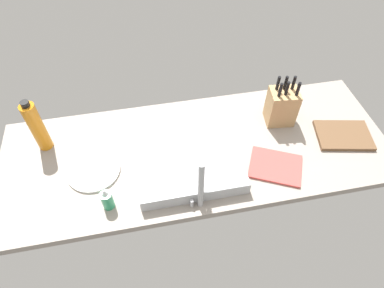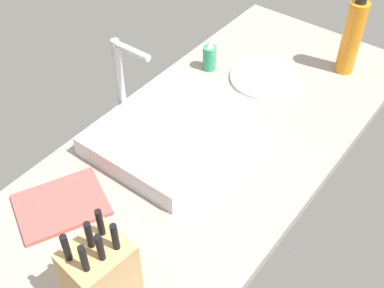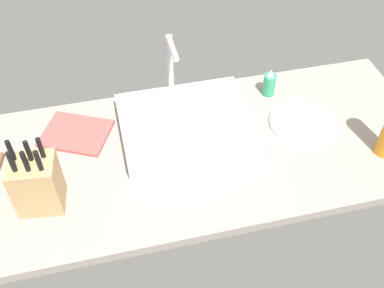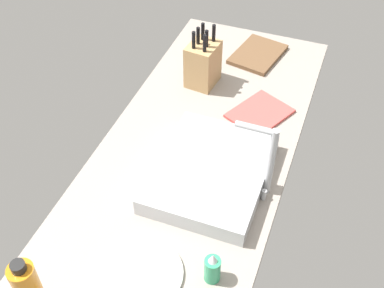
{
  "view_description": "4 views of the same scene",
  "coord_description": "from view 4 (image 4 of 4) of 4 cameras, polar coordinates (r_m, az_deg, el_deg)",
  "views": [
    {
      "loc": [
        20.93,
        93.87,
        122.02
      ],
      "look_at": [
        2.93,
        2.03,
        10.37
      ],
      "focal_mm": 31.23,
      "sensor_mm": 36.0,
      "label": 1
    },
    {
      "loc": [
        -73.74,
        -58.08,
        102.43
      ],
      "look_at": [
        1.44,
        -0.73,
        10.5
      ],
      "focal_mm": 45.76,
      "sensor_mm": 36.0,
      "label": 2
    },
    {
      "loc": [
        -18.37,
        -101.81,
        117.15
      ],
      "look_at": [
        5.13,
        -3.15,
        9.91
      ],
      "focal_mm": 43.12,
      "sensor_mm": 36.0,
      "label": 3
    },
    {
      "loc": [
        108.65,
        41.17,
        125.46
      ],
      "look_at": [
        1.96,
        1.33,
        13.3
      ],
      "focal_mm": 45.47,
      "sensor_mm": 36.0,
      "label": 4
    }
  ],
  "objects": [
    {
      "name": "soap_bottle",
      "position": [
        1.37,
        2.41,
        -14.38
      ],
      "size": [
        4.63,
        4.63,
        11.3
      ],
      "color": "#2D9966",
      "rests_on": "countertop_slab"
    },
    {
      "name": "faucet",
      "position": [
        1.49,
        8.79,
        -1.5
      ],
      "size": [
        5.5,
        13.29,
        26.88
      ],
      "color": "#B7BABF",
      "rests_on": "countertop_slab"
    },
    {
      "name": "sink_basin",
      "position": [
        1.6,
        2.25,
        -3.36
      ],
      "size": [
        44.49,
        35.16,
        6.35
      ],
      "primitive_type": "cube",
      "color": "#B7BABF",
      "rests_on": "countertop_slab"
    },
    {
      "name": "cutting_board",
      "position": [
        2.18,
        7.72,
        10.39
      ],
      "size": [
        28.0,
        22.62,
        1.8
      ],
      "primitive_type": "cube",
      "rotation": [
        0.0,
        0.0,
        -0.2
      ],
      "color": "brown",
      "rests_on": "countertop_slab"
    },
    {
      "name": "dish_towel",
      "position": [
        1.87,
        7.94,
        3.58
      ],
      "size": [
        27.42,
        25.14,
        1.2
      ],
      "primitive_type": "cube",
      "rotation": [
        0.0,
        0.0,
        -0.45
      ],
      "color": "#CC4C47",
      "rests_on": "countertop_slab"
    },
    {
      "name": "knife_block",
      "position": [
        1.96,
        1.28,
        9.43
      ],
      "size": [
        14.14,
        12.22,
        25.04
      ],
      "rotation": [
        0.0,
        0.0,
        -0.11
      ],
      "color": "tan",
      "rests_on": "countertop_slab"
    },
    {
      "name": "dinner_plate",
      "position": [
        1.41,
        -5.8,
        -14.9
      ],
      "size": [
        22.85,
        22.85,
        1.2
      ],
      "primitive_type": "cylinder",
      "color": "white",
      "rests_on": "countertop_slab"
    },
    {
      "name": "countertop_slab",
      "position": [
        1.7,
        -0.19,
        -2.23
      ],
      "size": [
        177.04,
        66.2,
        3.5
      ],
      "primitive_type": "cube",
      "color": "gray",
      "rests_on": "ground"
    }
  ]
}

